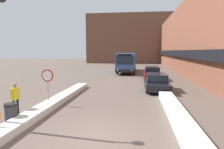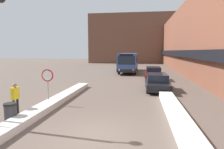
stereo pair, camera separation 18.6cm
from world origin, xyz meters
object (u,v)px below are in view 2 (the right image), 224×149
(city_bus, at_px, (129,62))
(trash_bin, at_px, (10,113))
(stop_sign, at_px, (48,79))
(parked_car_front, at_px, (157,82))
(parked_car_middle, at_px, (153,74))
(pedestrian, at_px, (15,96))

(city_bus, height_order, trash_bin, city_bus)
(stop_sign, bearing_deg, parked_car_front, 39.74)
(parked_car_middle, bearing_deg, stop_sign, -120.59)
(trash_bin, bearing_deg, pedestrian, 114.55)
(city_bus, bearing_deg, parked_car_front, -76.90)
(city_bus, distance_m, parked_car_front, 15.11)
(stop_sign, xyz_separation_m, pedestrian, (-0.88, -2.01, -0.62))
(parked_car_middle, relative_size, pedestrian, 2.89)
(parked_car_middle, bearing_deg, parked_car_front, -90.00)
(parked_car_front, relative_size, trash_bin, 4.97)
(stop_sign, relative_size, pedestrian, 1.34)
(stop_sign, distance_m, trash_bin, 3.44)
(city_bus, relative_size, parked_car_front, 2.24)
(pedestrian, bearing_deg, parked_car_front, -40.63)
(parked_car_middle, bearing_deg, city_bus, 111.80)
(parked_car_middle, xyz_separation_m, pedestrian, (-8.01, -14.08, 0.26))
(parked_car_front, bearing_deg, trash_bin, -129.14)
(parked_car_middle, height_order, trash_bin, parked_car_middle)
(parked_car_front, relative_size, parked_car_middle, 0.97)
(city_bus, xyz_separation_m, stop_sign, (-3.72, -20.62, -0.03))
(city_bus, height_order, parked_car_middle, city_bus)
(pedestrian, xyz_separation_m, trash_bin, (0.56, -1.22, -0.54))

